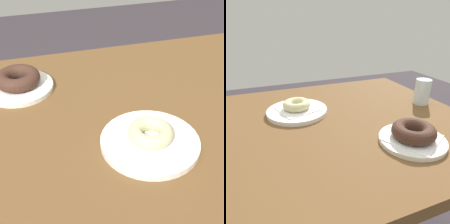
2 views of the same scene
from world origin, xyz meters
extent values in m
cube|color=brown|center=(0.00, 0.00, 0.73)|extent=(1.10, 0.82, 0.04)
cylinder|color=brown|center=(-0.47, -0.31, 0.35)|extent=(0.05, 0.05, 0.71)
cylinder|color=white|center=(-0.04, 0.11, 0.75)|extent=(0.22, 0.22, 0.02)
cube|color=white|center=(-0.04, 0.11, 0.76)|extent=(0.16, 0.16, 0.00)
torus|color=beige|center=(-0.04, 0.11, 0.78)|extent=(0.10, 0.10, 0.03)
cylinder|color=white|center=(0.23, -0.21, 0.75)|extent=(0.19, 0.19, 0.01)
cube|color=white|center=(0.23, -0.21, 0.76)|extent=(0.19, 0.19, 0.00)
torus|color=#42271D|center=(0.23, -0.21, 0.78)|extent=(0.12, 0.12, 0.04)
camera|label=1|loc=(0.20, 0.63, 1.25)|focal=53.55mm
camera|label=2|loc=(-0.16, -0.62, 1.08)|focal=33.79mm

